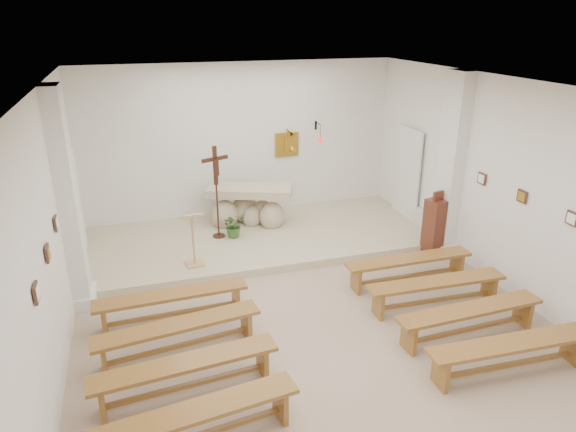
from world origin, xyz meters
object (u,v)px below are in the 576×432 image
object	(u,v)px
altar	(249,208)
bench_left_second	(178,331)
lectern	(193,239)
bench_left_fourth	(196,419)
bench_right_third	(469,315)
bench_right_fourth	(510,350)
bench_right_front	(409,264)
donation_pedestal	(435,227)
bench_right_second	(436,287)
bench_left_third	(186,370)
bench_left_front	(172,300)
crucifix_stand	(216,186)

from	to	relation	value
altar	bench_left_second	bearing A→B (deg)	-95.06
lectern	bench_left_second	size ratio (longest dim) A/B	0.45
altar	bench_left_fourth	distance (m)	6.08
bench_right_third	bench_right_fourth	world-z (taller)	same
bench_right_front	donation_pedestal	bearing A→B (deg)	40.32
bench_right_second	bench_left_fourth	xyz separation A→B (m)	(-4.06, -1.72, 0.00)
altar	bench_left_second	size ratio (longest dim) A/B	0.83
bench_right_third	bench_left_fourth	distance (m)	4.15
bench_left_second	bench_right_third	world-z (taller)	same
bench_left_third	bench_right_fourth	size ratio (longest dim) A/B	1.00
lectern	bench_right_third	distance (m)	4.78
bench_right_fourth	donation_pedestal	bearing A→B (deg)	75.58
bench_right_front	bench_left_third	size ratio (longest dim) A/B	0.99
lectern	bench_right_second	size ratio (longest dim) A/B	0.45
bench_left_front	bench_right_front	world-z (taller)	same
crucifix_stand	bench_right_second	xyz separation A→B (m)	(2.85, -3.52, -0.89)
altar	bench_left_third	distance (m)	5.27
crucifix_stand	bench_right_third	distance (m)	5.30
lectern	bench_left_second	world-z (taller)	lectern
bench_left_front	bench_left_fourth	bearing A→B (deg)	-91.79
bench_left_front	bench_right_front	distance (m)	4.06
donation_pedestal	bench_left_third	distance (m)	5.77
bench_right_front	bench_right_second	size ratio (longest dim) A/B	0.99
altar	bench_left_second	distance (m)	4.48
crucifix_stand	bench_right_front	world-z (taller)	crucifix_stand
altar	bench_right_fourth	size ratio (longest dim) A/B	0.83
crucifix_stand	bench_left_third	world-z (taller)	crucifix_stand
bench_left_second	bench_right_third	bearing A→B (deg)	-19.43
bench_right_front	altar	bearing A→B (deg)	123.46
bench_right_fourth	bench_left_third	bearing A→B (deg)	170.68
lectern	bench_right_fourth	xyz separation A→B (m)	(3.50, -4.10, -0.30)
bench_left_front	bench_left_second	size ratio (longest dim) A/B	0.99
crucifix_stand	bench_left_third	distance (m)	4.63
crucifix_stand	bench_right_second	world-z (taller)	crucifix_stand
altar	bench_right_second	xyz separation A→B (m)	(2.09, -4.03, -0.14)
crucifix_stand	bench_left_fourth	xyz separation A→B (m)	(-1.20, -5.24, -0.89)
bench_right_front	bench_left_second	bearing A→B (deg)	-167.98
bench_left_second	bench_left_fourth	xyz separation A→B (m)	(0.00, -1.72, 0.00)
crucifix_stand	bench_right_fourth	world-z (taller)	crucifix_stand
lectern	bench_right_third	bearing A→B (deg)	-48.77
crucifix_stand	bench_left_second	xyz separation A→B (m)	(-1.20, -3.52, -0.89)
donation_pedestal	bench_right_second	bearing A→B (deg)	-133.24
donation_pedestal	bench_left_front	xyz separation A→B (m)	(-5.13, -0.91, -0.21)
lectern	bench_right_third	world-z (taller)	lectern
lectern	bench_right_fourth	distance (m)	5.40
bench_right_front	bench_right_fourth	xyz separation A→B (m)	(0.00, -2.58, 0.00)
donation_pedestal	bench_left_fourth	size ratio (longest dim) A/B	0.56
altar	donation_pedestal	xyz separation A→B (m)	(3.16, -2.26, 0.07)
lectern	bench_left_second	distance (m)	2.46
donation_pedestal	bench_left_front	size ratio (longest dim) A/B	0.56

